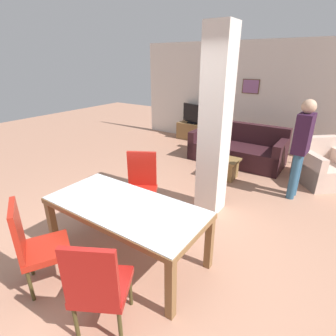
{
  "coord_description": "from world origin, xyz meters",
  "views": [
    {
      "loc": [
        1.86,
        -1.85,
        2.24
      ],
      "look_at": [
        0.0,
        0.87,
        0.87
      ],
      "focal_mm": 28.0,
      "sensor_mm": 36.0,
      "label": 1
    }
  ],
  "objects_px": {
    "dining_table": "(125,215)",
    "coffee_table": "(224,168)",
    "dining_chair_near_right": "(98,285)",
    "standing_person": "(301,144)",
    "tv_stand": "(193,131)",
    "dining_chair_near_left": "(35,243)",
    "dining_chair_far_left": "(141,184)",
    "sofa": "(237,150)",
    "armchair": "(322,168)",
    "bottle": "(223,153)",
    "tv_screen": "(193,114)"
  },
  "relations": [
    {
      "from": "dining_chair_near_left",
      "to": "coffee_table",
      "type": "relative_size",
      "value": 1.77
    },
    {
      "from": "standing_person",
      "to": "armchair",
      "type": "bearing_deg",
      "value": -16.93
    },
    {
      "from": "coffee_table",
      "to": "tv_screen",
      "type": "relative_size",
      "value": 0.71
    },
    {
      "from": "dining_table",
      "to": "coffee_table",
      "type": "bearing_deg",
      "value": 89.36
    },
    {
      "from": "tv_stand",
      "to": "standing_person",
      "type": "bearing_deg",
      "value": -33.78
    },
    {
      "from": "dining_table",
      "to": "dining_chair_near_left",
      "type": "xyz_separation_m",
      "value": [
        -0.46,
        -0.83,
        -0.06
      ]
    },
    {
      "from": "dining_chair_far_left",
      "to": "coffee_table",
      "type": "relative_size",
      "value": 1.77
    },
    {
      "from": "dining_table",
      "to": "armchair",
      "type": "xyz_separation_m",
      "value": [
        1.69,
        3.68,
        -0.29
      ]
    },
    {
      "from": "coffee_table",
      "to": "dining_chair_near_left",
      "type": "bearing_deg",
      "value": -97.66
    },
    {
      "from": "sofa",
      "to": "tv_screen",
      "type": "distance_m",
      "value": 2.11
    },
    {
      "from": "coffee_table",
      "to": "tv_stand",
      "type": "relative_size",
      "value": 0.61
    },
    {
      "from": "dining_chair_far_left",
      "to": "sofa",
      "type": "height_order",
      "value": "dining_chair_far_left"
    },
    {
      "from": "standing_person",
      "to": "dining_chair_near_right",
      "type": "bearing_deg",
      "value": 169.67
    },
    {
      "from": "bottle",
      "to": "dining_chair_far_left",
      "type": "bearing_deg",
      "value": -101.87
    },
    {
      "from": "bottle",
      "to": "standing_person",
      "type": "distance_m",
      "value": 1.47
    },
    {
      "from": "dining_chair_far_left",
      "to": "dining_chair_near_left",
      "type": "xyz_separation_m",
      "value": [
        -0.0,
        -1.67,
        0.0
      ]
    },
    {
      "from": "tv_screen",
      "to": "tv_stand",
      "type": "bearing_deg",
      "value": 107.04
    },
    {
      "from": "dining_table",
      "to": "tv_screen",
      "type": "relative_size",
      "value": 2.39
    },
    {
      "from": "dining_chair_near_left",
      "to": "tv_stand",
      "type": "relative_size",
      "value": 1.08
    },
    {
      "from": "coffee_table",
      "to": "standing_person",
      "type": "bearing_deg",
      "value": -3.51
    },
    {
      "from": "tv_stand",
      "to": "standing_person",
      "type": "relative_size",
      "value": 0.54
    },
    {
      "from": "sofa",
      "to": "bottle",
      "type": "distance_m",
      "value": 1.0
    },
    {
      "from": "dining_chair_near_right",
      "to": "tv_stand",
      "type": "relative_size",
      "value": 1.08
    },
    {
      "from": "dining_chair_far_left",
      "to": "armchair",
      "type": "distance_m",
      "value": 3.58
    },
    {
      "from": "dining_chair_near_right",
      "to": "tv_screen",
      "type": "bearing_deg",
      "value": 82.95
    },
    {
      "from": "dining_chair_near_right",
      "to": "standing_person",
      "type": "relative_size",
      "value": 0.59
    },
    {
      "from": "dining_chair_far_left",
      "to": "armchair",
      "type": "xyz_separation_m",
      "value": [
        2.16,
        2.85,
        -0.23
      ]
    },
    {
      "from": "dining_chair_near_left",
      "to": "sofa",
      "type": "xyz_separation_m",
      "value": [
        0.38,
        4.71,
        -0.23
      ]
    },
    {
      "from": "sofa",
      "to": "tv_stand",
      "type": "xyz_separation_m",
      "value": [
        -1.77,
        1.04,
        -0.05
      ]
    },
    {
      "from": "tv_stand",
      "to": "standing_person",
      "type": "height_order",
      "value": "standing_person"
    },
    {
      "from": "sofa",
      "to": "tv_screen",
      "type": "height_order",
      "value": "tv_screen"
    },
    {
      "from": "armchair",
      "to": "coffee_table",
      "type": "relative_size",
      "value": 2.09
    },
    {
      "from": "armchair",
      "to": "coffee_table",
      "type": "distance_m",
      "value": 1.86
    },
    {
      "from": "dining_table",
      "to": "dining_chair_near_right",
      "type": "distance_m",
      "value": 0.96
    },
    {
      "from": "dining_table",
      "to": "bottle",
      "type": "height_order",
      "value": "dining_table"
    },
    {
      "from": "dining_table",
      "to": "sofa",
      "type": "height_order",
      "value": "sofa"
    },
    {
      "from": "dining_chair_far_left",
      "to": "dining_chair_near_left",
      "type": "relative_size",
      "value": 1.0
    },
    {
      "from": "coffee_table",
      "to": "standing_person",
      "type": "distance_m",
      "value": 1.53
    },
    {
      "from": "armchair",
      "to": "dining_table",
      "type": "bearing_deg",
      "value": 24.79
    },
    {
      "from": "bottle",
      "to": "dining_chair_near_left",
      "type": "bearing_deg",
      "value": -96.62
    },
    {
      "from": "tv_stand",
      "to": "armchair",
      "type": "bearing_deg",
      "value": -19.16
    },
    {
      "from": "dining_chair_near_left",
      "to": "bottle",
      "type": "height_order",
      "value": "dining_chair_near_left"
    },
    {
      "from": "bottle",
      "to": "tv_screen",
      "type": "height_order",
      "value": "tv_screen"
    },
    {
      "from": "coffee_table",
      "to": "tv_stand",
      "type": "height_order",
      "value": "tv_stand"
    },
    {
      "from": "dining_table",
      "to": "tv_stand",
      "type": "bearing_deg",
      "value": 110.71
    },
    {
      "from": "coffee_table",
      "to": "bottle",
      "type": "relative_size",
      "value": 2.21
    },
    {
      "from": "dining_chair_near_right",
      "to": "bottle",
      "type": "height_order",
      "value": "dining_chair_near_right"
    },
    {
      "from": "armchair",
      "to": "tv_screen",
      "type": "distance_m",
      "value": 3.79
    },
    {
      "from": "coffee_table",
      "to": "tv_stand",
      "type": "distance_m",
      "value": 2.8
    },
    {
      "from": "dining_chair_far_left",
      "to": "coffee_table",
      "type": "height_order",
      "value": "dining_chair_far_left"
    }
  ]
}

